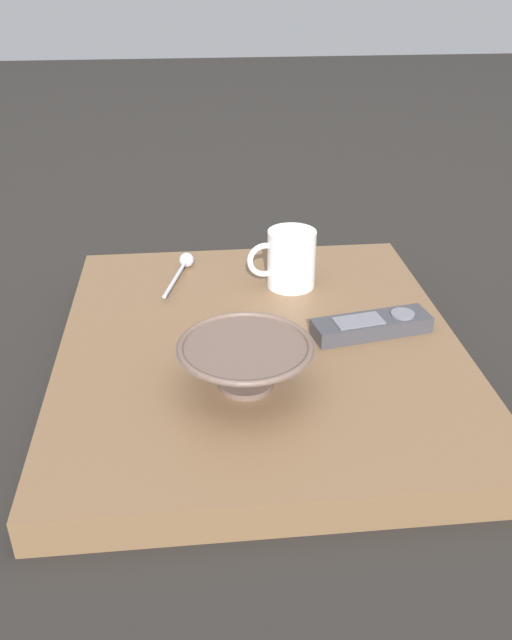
% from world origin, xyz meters
% --- Properties ---
extents(ground_plane, '(6.00, 6.00, 0.00)m').
position_xyz_m(ground_plane, '(0.00, 0.00, 0.00)').
color(ground_plane, black).
extents(table, '(0.62, 0.55, 0.05)m').
position_xyz_m(table, '(0.00, 0.00, 0.02)').
color(table, brown).
rests_on(table, ground).
extents(cereal_bowl, '(0.17, 0.17, 0.06)m').
position_xyz_m(cereal_bowl, '(0.11, -0.03, 0.08)').
color(cereal_bowl, brown).
rests_on(cereal_bowl, table).
extents(coffee_mug, '(0.08, 0.11, 0.09)m').
position_xyz_m(coffee_mug, '(-0.16, 0.06, 0.09)').
color(coffee_mug, white).
rests_on(coffee_mug, table).
extents(teaspoon, '(0.14, 0.05, 0.03)m').
position_xyz_m(teaspoon, '(-0.23, -0.10, 0.06)').
color(teaspoon, silver).
rests_on(teaspoon, table).
extents(tv_remote_near, '(0.08, 0.17, 0.03)m').
position_xyz_m(tv_remote_near, '(0.00, 0.16, 0.06)').
color(tv_remote_near, '#38383D').
rests_on(tv_remote_near, table).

